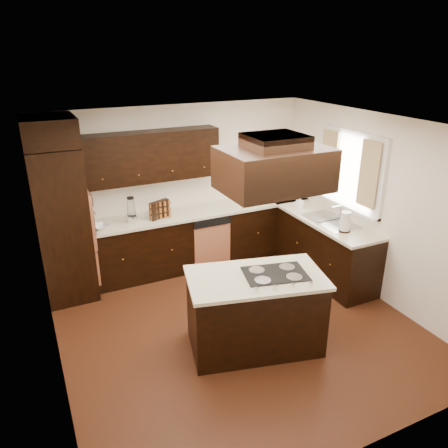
{
  "coord_description": "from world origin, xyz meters",
  "views": [
    {
      "loc": [
        -2.15,
        -4.12,
        3.28
      ],
      "look_at": [
        0.1,
        0.6,
        1.15
      ],
      "focal_mm": 35.0,
      "sensor_mm": 36.0,
      "label": 1
    }
  ],
  "objects_px": {
    "island": "(255,313)",
    "spice_rack": "(159,210)",
    "oven_column": "(63,225)",
    "range_hood": "(274,169)"
  },
  "relations": [
    {
      "from": "oven_column",
      "to": "range_hood",
      "type": "relative_size",
      "value": 2.02
    },
    {
      "from": "oven_column",
      "to": "island",
      "type": "height_order",
      "value": "oven_column"
    },
    {
      "from": "range_hood",
      "to": "spice_rack",
      "type": "bearing_deg",
      "value": 102.76
    },
    {
      "from": "spice_rack",
      "to": "island",
      "type": "bearing_deg",
      "value": -101.99
    },
    {
      "from": "island",
      "to": "range_hood",
      "type": "height_order",
      "value": "range_hood"
    },
    {
      "from": "oven_column",
      "to": "spice_rack",
      "type": "xyz_separation_m",
      "value": [
        1.36,
        0.02,
        -0.01
      ]
    },
    {
      "from": "range_hood",
      "to": "oven_column",
      "type": "bearing_deg",
      "value": 129.74
    },
    {
      "from": "spice_rack",
      "to": "range_hood",
      "type": "bearing_deg",
      "value": -100.26
    },
    {
      "from": "island",
      "to": "spice_rack",
      "type": "relative_size",
      "value": 4.57
    },
    {
      "from": "oven_column",
      "to": "spice_rack",
      "type": "bearing_deg",
      "value": 0.98
    }
  ]
}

